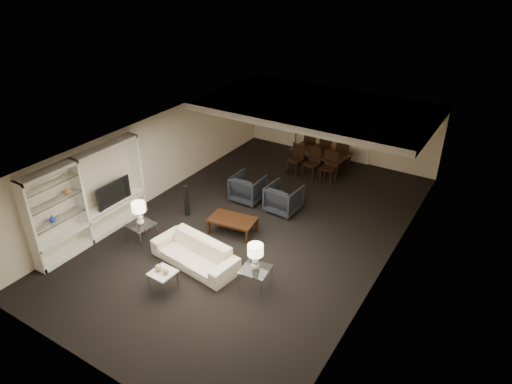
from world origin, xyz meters
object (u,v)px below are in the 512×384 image
Objects in this scene: armchair_left at (248,188)px; chair_nr at (328,168)px; sofa at (195,253)px; armchair_right at (284,198)px; television at (111,192)px; pendant_light at (325,124)px; floor_lamp at (296,135)px; table_lamp_right at (255,257)px; chair_nm at (311,163)px; chair_fr at (344,154)px; vase_blue at (52,219)px; vase_amber at (67,191)px; coffee_table at (233,226)px; dining_table at (319,161)px; side_table_left at (142,234)px; table_lamp_left at (139,214)px; side_table_right at (255,279)px; chair_fm at (328,150)px; chair_fl at (312,146)px; chair_nl at (295,159)px; floor_speaker at (186,201)px; marble_table at (164,281)px.

armchair_left is 2.81m from chair_nr.
sofa is 2.45× the size of armchair_right.
television reaches higher than chair_nr.
pendant_light is 2.51m from floor_lamp.
table_lamp_right reaches higher than armchair_right.
chair_nm is 1.43m from chair_fr.
vase_blue is 0.72m from vase_amber.
coffee_table is at bearing 78.45° from chair_fr.
coffee_table is at bearing 136.74° from table_lamp_right.
chair_fr is at bearing 53.13° from dining_table.
vase_amber is at bearing -103.43° from floor_lamp.
table_lamp_right is 0.33× the size of dining_table.
table_lamp_left is at bearing 0.00° from side_table_left.
coffee_table is 0.81× the size of floor_lamp.
vase_amber is (-0.03, -1.20, 0.58)m from television.
armchair_left reaches higher than side_table_right.
table_lamp_right is 7.11m from chair_fm.
chair_fm reaches higher than side_table_right.
coffee_table is at bearing -79.82° from floor_lamp.
chair_nm reaches higher than sofa.
pendant_light is 0.52× the size of chair_fm.
sofa is at bearing 94.66° from chair_fl.
table_lamp_left reaches higher than sofa.
chair_fl is at bearing 96.64° from chair_nl.
chair_nm is 1.95m from floor_lamp.
floor_speaker is 4.73m from chair_nr.
chair_nl is 1.43m from chair_fm.
chair_nm is (0.33, 6.76, 0.25)m from marble_table.
dining_table is (2.03, 6.31, -0.54)m from table_lamp_left.
chair_fl is 0.67× the size of floor_lamp.
marble_table is 0.47× the size of television.
floor_speaker is (-2.20, -1.64, 0.06)m from armchair_right.
table_lamp_left is 7.12m from floor_lamp.
chair_fr is at bearing 89.91° from sofa.
pendant_light is 0.55× the size of floor_speaker.
marble_table is at bearing -32.91° from table_lamp_left.
side_table_right is (2.30, -3.30, -0.13)m from armchair_left.
vase_amber is 0.17× the size of floor_speaker.
floor_lamp reaches higher than chair_fr.
armchair_right is (0.60, 1.70, 0.19)m from coffee_table.
chair_fr is (-0.77, 6.96, -0.38)m from table_lamp_right.
coffee_table is at bearing 73.37° from armchair_right.
chair_fm is (0.93, 3.66, 0.09)m from armchair_left.
chair_nr reaches higher than dining_table.
table_lamp_left is 0.63× the size of chair_fm.
armchair_left is (-1.29, -2.34, -1.51)m from pendant_light.
chair_fm reaches higher than dining_table.
table_lamp_right is at bearing 32.91° from marble_table.
sofa is 5.68m from chair_nm.
chair_fr is at bearing 96.35° from table_lamp_right.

